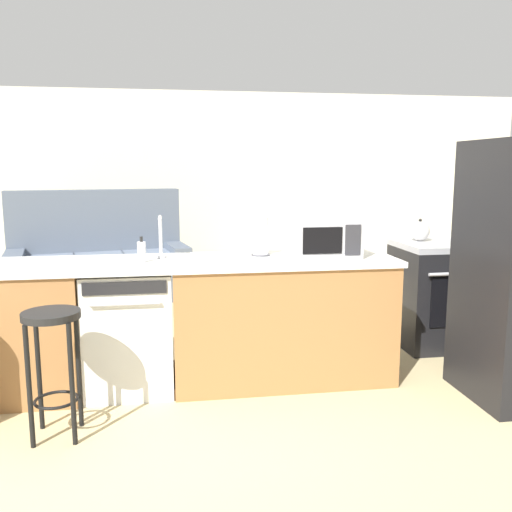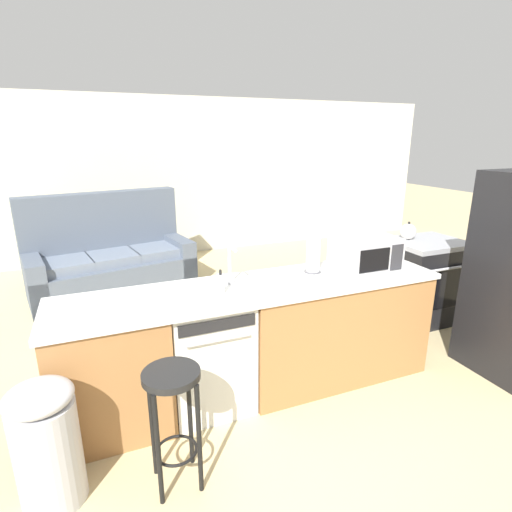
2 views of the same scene
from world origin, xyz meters
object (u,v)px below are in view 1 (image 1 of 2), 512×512
Objects in this scene: stove_range at (442,294)px; bar_stool at (53,347)px; dishwasher at (130,330)px; kettle at (420,231)px; paper_towel_roll at (261,237)px; microwave at (322,237)px; soap_bottle at (142,252)px; couch at (99,265)px.

stove_range is 1.22× the size of bar_stool.
dishwasher is 1.14× the size of bar_stool.
kettle reaches higher than dishwasher.
bar_stool is at bearing -149.69° from paper_towel_roll.
bar_stool is at bearing -159.38° from microwave.
soap_bottle is 0.86× the size of kettle.
couch reaches higher than paper_towel_roll.
bar_stool is (-1.73, -0.65, -0.50)m from microwave.
stove_range is 3.21m from bar_stool.
bar_stool is (-2.97, -1.20, 0.08)m from stove_range.
couch is (-3.16, 2.26, -0.06)m from stove_range.
microwave is 1.92m from bar_stool.
paper_towel_roll is 1.60× the size of soap_bottle.
microwave is at bearing -55.72° from couch.
microwave reaches higher than bar_stool.
bar_stool is (-1.31, -0.77, -0.50)m from paper_towel_roll.
bar_stool is at bearing -87.00° from couch.
couch reaches higher than kettle.
paper_towel_roll reaches higher than stove_range.
stove_range is 0.42× the size of couch.
dishwasher is 1.49m from microwave.
kettle is (2.33, 0.73, 0.01)m from soap_bottle.
dishwasher is 0.76m from bar_stool.
stove_range is 4.39× the size of kettle.
paper_towel_roll reaches higher than dishwasher.
soap_bottle is 2.99m from couch.
stove_range is 5.11× the size of soap_bottle.
kettle is (1.08, 0.68, -0.05)m from microwave.
paper_towel_roll is (0.94, 0.11, 0.62)m from dishwasher.
stove_range is at bearing -38.19° from kettle.
soap_bottle is at bearing -77.11° from couch.
paper_towel_roll is 0.38× the size of bar_stool.
couch is (-1.49, 2.69, -0.64)m from paper_towel_roll.
paper_towel_roll is at bearing -61.05° from couch.
stove_range reaches higher than dishwasher.
couch is (-0.18, 3.46, -0.14)m from bar_stool.
bar_stool is (-0.47, -0.60, -0.44)m from soap_bottle.
microwave is 2.84× the size of soap_bottle.
stove_range is (2.60, 0.55, 0.03)m from dishwasher.
soap_bottle is 0.24× the size of bar_stool.
paper_towel_roll is 3.15m from couch.
couch is (-0.56, 2.81, -0.03)m from dishwasher.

